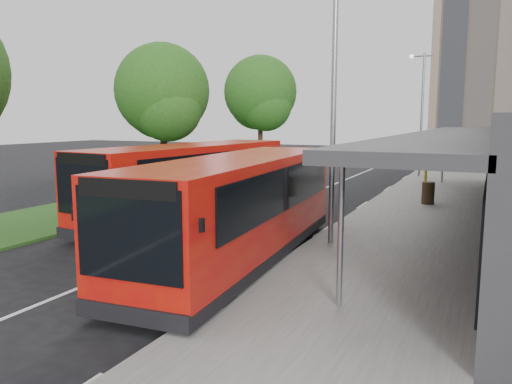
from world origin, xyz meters
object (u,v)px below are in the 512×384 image
tree_mid (163,97)px  car_near (413,154)px  litter_bin (428,193)px  lamp_post_far (421,107)px  bus_second (190,182)px  bus_main (240,209)px  bollard (426,177)px  car_far (399,149)px  lamp_post_near (331,92)px  tree_far (261,97)px

tree_mid → car_near: size_ratio=2.23×
tree_mid → litter_bin: 13.88m
lamp_post_far → bus_second: lamp_post_far is taller
car_near → bus_second: bearing=-93.7°
tree_mid → litter_bin: tree_mid is taller
bus_main → bollard: (2.77, 17.78, -0.86)m
lamp_post_far → bollard: (1.07, -4.86, -4.09)m
car_far → lamp_post_near: bearing=-90.3°
litter_bin → car_near: 27.26m
bus_main → tree_mid: bearing=129.9°
car_near → lamp_post_far: bearing=-78.7°
car_near → car_far: bearing=111.5°
lamp_post_near → car_near: 35.88m
tree_mid → bus_second: bearing=-46.8°
lamp_post_near → lamp_post_far: (0.00, 20.00, 0.00)m
lamp_post_far → bus_main: lamp_post_far is taller
bollard → car_far: size_ratio=0.26×
lamp_post_far → bollard: 6.44m
litter_bin → lamp_post_near: bearing=-102.7°
tree_far → bus_main: size_ratio=0.82×
bus_main → litter_bin: 11.89m
tree_far → lamp_post_far: size_ratio=1.06×
bus_main → tree_far: bearing=109.2°
bus_main → lamp_post_near: bearing=52.9°
lamp_post_near → bus_main: size_ratio=0.77×
tree_mid → litter_bin: size_ratio=7.85×
litter_bin → lamp_post_far: bearing=99.7°
lamp_post_near → litter_bin: size_ratio=8.07×
litter_bin → bollard: 6.55m
litter_bin → car_far: bearing=101.5°
tree_far → bus_second: bearing=-73.8°
bus_main → bus_second: 6.14m
lamp_post_far → car_near: lamp_post_far is taller
tree_mid → lamp_post_far: size_ratio=0.97×
litter_bin → car_near: (-4.40, 26.90, -0.05)m
lamp_post_far → lamp_post_near: bearing=-90.0°
tree_far → bus_second: size_ratio=0.81×
tree_far → bus_second: tree_far is taller
bus_main → car_far: bearing=89.9°
tree_far → bus_main: (9.43, -21.69, -4.01)m
lamp_post_near → bollard: (1.07, 15.14, -4.09)m
tree_mid → tree_far: tree_far is taller
lamp_post_far → litter_bin: bearing=-80.3°
tree_far → lamp_post_near: size_ratio=1.06×
bus_main → car_far: size_ratio=2.88×
tree_far → lamp_post_near: (11.13, -19.05, -0.78)m
tree_mid → car_far: 36.99m
bus_main → bollard: 18.01m
tree_far → car_far: 25.44m
lamp_post_near → bollard: 15.72m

